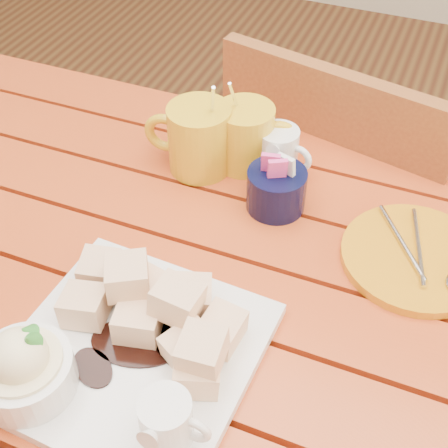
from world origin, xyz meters
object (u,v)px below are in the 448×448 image
at_px(orange_saucer, 417,258).
at_px(table, 179,323).
at_px(coffee_mug_right, 247,136).
at_px(coffee_mug_left, 197,138).
at_px(dessert_plate, 114,349).
at_px(chair_far, 338,214).

bearing_deg(orange_saucer, table, -154.09).
bearing_deg(table, coffee_mug_right, 89.23).
height_order(coffee_mug_left, orange_saucer, coffee_mug_left).
distance_m(dessert_plate, chair_far, 0.71).
bearing_deg(table, dessert_plate, -90.36).
bearing_deg(table, coffee_mug_left, 105.96).
distance_m(dessert_plate, orange_saucer, 0.42).
xyz_separation_m(table, orange_saucer, (0.29, 0.14, 0.11)).
relative_size(dessert_plate, coffee_mug_left, 1.78).
bearing_deg(coffee_mug_left, dessert_plate, -86.77).
bearing_deg(chair_far, orange_saucer, 127.72).
xyz_separation_m(table, coffee_mug_left, (-0.06, 0.22, 0.16)).
xyz_separation_m(table, chair_far, (0.13, 0.48, -0.15)).
distance_m(orange_saucer, chair_far, 0.46).
distance_m(table, orange_saucer, 0.34).
relative_size(dessert_plate, coffee_mug_right, 1.91).
relative_size(coffee_mug_left, chair_far, 0.19).
distance_m(coffee_mug_left, coffee_mug_right, 0.08).
bearing_deg(coffee_mug_left, table, -80.21).
distance_m(coffee_mug_left, chair_far, 0.45).
relative_size(coffee_mug_left, orange_saucer, 0.81).
height_order(orange_saucer, chair_far, chair_far).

